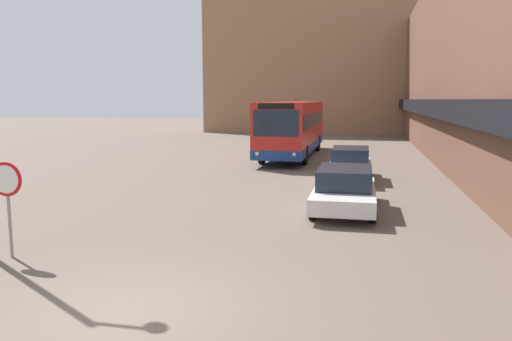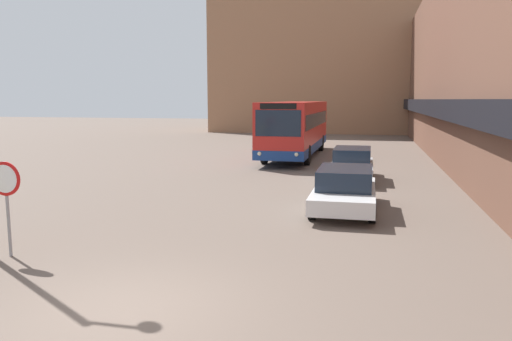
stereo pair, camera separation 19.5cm
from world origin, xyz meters
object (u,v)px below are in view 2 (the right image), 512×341
object	(u,v)px
parked_car_middle	(352,164)
stop_sign	(6,188)
city_bus	(296,127)
parked_car_front	(345,189)

from	to	relation	value
parked_car_middle	stop_sign	bearing A→B (deg)	-119.28
parked_car_middle	city_bus	bearing A→B (deg)	113.74
stop_sign	parked_car_middle	bearing A→B (deg)	60.72
parked_car_front	parked_car_middle	distance (m)	6.15
parked_car_front	stop_sign	size ratio (longest dim) A/B	2.15
city_bus	parked_car_middle	world-z (taller)	city_bus
city_bus	parked_car_front	size ratio (longest dim) A/B	2.71
parked_car_front	parked_car_middle	size ratio (longest dim) A/B	1.03
parked_car_middle	stop_sign	size ratio (longest dim) A/B	2.09
parked_car_middle	parked_car_front	bearing A→B (deg)	-90.00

